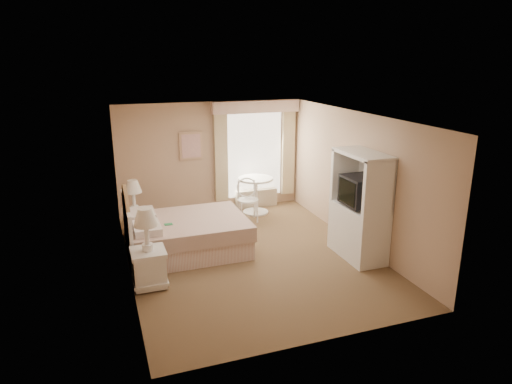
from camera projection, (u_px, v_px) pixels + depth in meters
name	position (u px, v px, depth m)	size (l,w,h in m)	color
room	(250.00, 189.00, 7.88)	(4.21, 5.51, 2.51)	brown
window	(256.00, 151.00, 10.59)	(2.05, 0.22, 2.51)	white
framed_art	(191.00, 146.00, 10.10)	(0.52, 0.04, 0.62)	tan
bed	(182.00, 234.00, 8.29)	(2.13, 1.65, 1.46)	tan
nightstand_near	(148.00, 258.00, 7.01)	(0.52, 0.52, 1.26)	white
nightstand_far	(135.00, 216.00, 9.01)	(0.47, 0.47, 1.14)	white
round_table	(256.00, 190.00, 10.34)	(0.78, 0.78, 0.83)	white
cafe_chair	(247.00, 196.00, 9.89)	(0.51, 0.51, 0.93)	white
armoire	(359.00, 214.00, 8.00)	(0.57, 1.15, 1.91)	white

